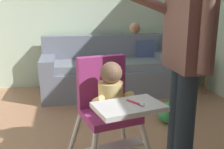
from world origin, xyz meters
TOP-DOWN VIEW (x-y plane):
  - wall_far at (0.00, 2.46)m, footprint 4.84×0.06m
  - couch at (0.40, 1.94)m, footprint 1.95×0.86m
  - high_chair at (0.05, -0.20)m, footprint 0.72×0.81m
  - adult_standing at (0.59, -0.20)m, footprint 0.51×0.50m
  - toy_ball at (0.88, 0.71)m, footprint 0.24×0.24m
  - side_table at (1.67, 1.72)m, footprint 0.40×0.40m
  - sippy_cup at (1.65, 1.72)m, footprint 0.07×0.07m

SIDE VIEW (x-z plane):
  - toy_ball at x=0.88m, z-range 0.00..0.24m
  - couch at x=0.40m, z-range -0.10..0.76m
  - side_table at x=1.67m, z-range 0.12..0.64m
  - sippy_cup at x=1.65m, z-range 0.52..0.62m
  - high_chair at x=0.05m, z-range 0.18..1.12m
  - adult_standing at x=0.59m, z-range 0.11..1.72m
  - wall_far at x=0.00m, z-range 0.00..2.75m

